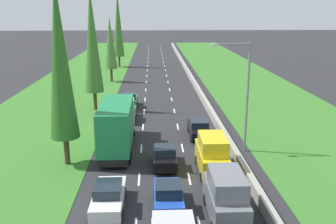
% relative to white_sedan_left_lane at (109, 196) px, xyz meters
% --- Properties ---
extents(ground_plane, '(300.00, 300.00, 0.00)m').
position_rel_white_sedan_left_lane_xyz_m(ground_plane, '(3.40, 42.88, -0.81)').
color(ground_plane, '#28282B').
rests_on(ground_plane, ground).
extents(grass_verge_left, '(14.00, 140.00, 0.04)m').
position_rel_white_sedan_left_lane_xyz_m(grass_verge_left, '(-9.25, 42.88, -0.79)').
color(grass_verge_left, '#387528').
rests_on(grass_verge_left, ground).
extents(grass_verge_right, '(14.00, 140.00, 0.04)m').
position_rel_white_sedan_left_lane_xyz_m(grass_verge_right, '(17.75, 42.88, -0.79)').
color(grass_verge_right, '#387528').
rests_on(grass_verge_right, ground).
extents(median_barrier, '(0.44, 120.00, 0.85)m').
position_rel_white_sedan_left_lane_xyz_m(median_barrier, '(9.10, 42.88, -0.39)').
color(median_barrier, '#9E9B93').
rests_on(median_barrier, ground).
extents(lane_markings, '(3.64, 116.00, 0.01)m').
position_rel_white_sedan_left_lane_xyz_m(lane_markings, '(3.40, 42.88, -0.81)').
color(lane_markings, white).
rests_on(lane_markings, ground).
extents(white_sedan_left_lane, '(1.82, 4.50, 1.64)m').
position_rel_white_sedan_left_lane_xyz_m(white_sedan_left_lane, '(0.00, 0.00, 0.00)').
color(white_sedan_left_lane, white).
rests_on(white_sedan_left_lane, ground).
extents(grey_van_right_lane, '(1.96, 4.90, 2.82)m').
position_rel_white_sedan_left_lane_xyz_m(grey_van_right_lane, '(6.68, -1.30, 0.59)').
color(grey_van_right_lane, slate).
rests_on(grey_van_right_lane, ground).
extents(green_box_truck_left_lane, '(2.46, 9.40, 4.18)m').
position_rel_white_sedan_left_lane_xyz_m(green_box_truck_left_lane, '(-0.29, 9.80, 1.37)').
color(green_box_truck_left_lane, black).
rests_on(green_box_truck_left_lane, ground).
extents(yellow_van_right_lane, '(1.96, 4.90, 2.82)m').
position_rel_white_sedan_left_lane_xyz_m(yellow_van_right_lane, '(6.87, 4.86, 0.59)').
color(yellow_van_right_lane, yellow).
rests_on(yellow_van_right_lane, ground).
extents(black_sedan_right_lane, '(1.82, 4.50, 1.64)m').
position_rel_white_sedan_left_lane_xyz_m(black_sedan_right_lane, '(6.89, 12.72, 0.00)').
color(black_sedan_right_lane, black).
rests_on(black_sedan_right_lane, ground).
extents(blue_hatchback_centre_lane, '(1.74, 3.90, 1.72)m').
position_rel_white_sedan_left_lane_xyz_m(blue_hatchback_centre_lane, '(3.52, -0.19, 0.02)').
color(blue_hatchback_centre_lane, '#1E47B7').
rests_on(blue_hatchback_centre_lane, ground).
extents(green_sedan_left_lane, '(1.82, 4.50, 1.64)m').
position_rel_white_sedan_left_lane_xyz_m(green_sedan_left_lane, '(-0.08, 18.54, 0.00)').
color(green_sedan_left_lane, '#237A33').
rests_on(green_sedan_left_lane, ground).
extents(black_hatchback_centre_lane, '(1.74, 3.90, 1.72)m').
position_rel_white_sedan_left_lane_xyz_m(black_hatchback_centre_lane, '(3.51, 5.95, 0.02)').
color(black_hatchback_centre_lane, black).
rests_on(black_hatchback_centre_lane, ground).
extents(green_hatchback_left_lane, '(1.74, 3.90, 1.72)m').
position_rel_white_sedan_left_lane_xyz_m(green_hatchback_left_lane, '(-0.11, 24.14, 0.02)').
color(green_hatchback_left_lane, '#237A33').
rests_on(green_hatchback_left_lane, ground).
extents(poplar_tree_second, '(2.15, 2.15, 13.82)m').
position_rel_white_sedan_left_lane_xyz_m(poplar_tree_second, '(-3.89, 6.80, 7.15)').
color(poplar_tree_second, '#4C3823').
rests_on(poplar_tree_second, ground).
extents(poplar_tree_third, '(2.15, 2.15, 13.88)m').
position_rel_white_sedan_left_lane_xyz_m(poplar_tree_third, '(-4.07, 22.87, 7.18)').
color(poplar_tree_third, '#4C3823').
rests_on(poplar_tree_third, ground).
extents(poplar_tree_fourth, '(2.06, 2.06, 10.30)m').
position_rel_white_sedan_left_lane_xyz_m(poplar_tree_fourth, '(-3.99, 40.52, 5.39)').
color(poplar_tree_fourth, '#4C3823').
rests_on(poplar_tree_fourth, ground).
extents(poplar_tree_fifth, '(2.17, 2.17, 14.87)m').
position_rel_white_sedan_left_lane_xyz_m(poplar_tree_fifth, '(-4.07, 56.71, 7.67)').
color(poplar_tree_fifth, '#4C3823').
rests_on(poplar_tree_fifth, ground).
extents(street_light_mast, '(3.20, 0.28, 9.00)m').
position_rel_white_sedan_left_lane_xyz_m(street_light_mast, '(9.92, 9.00, 4.42)').
color(street_light_mast, gray).
rests_on(street_light_mast, ground).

